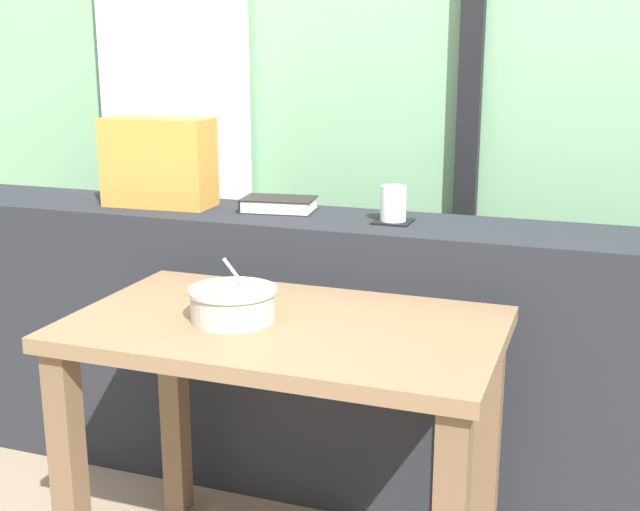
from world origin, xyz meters
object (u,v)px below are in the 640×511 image
object	(u,v)px
juice_glass	(393,205)
throw_pillow	(159,162)
soup_bowl	(234,304)
coaster_square	(393,222)
breakfast_table	(285,376)
closed_book	(278,204)

from	to	relation	value
juice_glass	throw_pillow	xyz separation A→B (m)	(-0.72, 0.00, 0.08)
juice_glass	soup_bowl	bearing A→B (deg)	-111.79
juice_glass	throw_pillow	world-z (taller)	throw_pillow
coaster_square	soup_bowl	size ratio (longest dim) A/B	0.51
breakfast_table	soup_bowl	bearing A→B (deg)	-167.58
breakfast_table	closed_book	xyz separation A→B (m)	(-0.25, 0.56, 0.28)
soup_bowl	breakfast_table	bearing A→B (deg)	12.42
juice_glass	throw_pillow	bearing A→B (deg)	179.83
closed_book	throw_pillow	bearing A→B (deg)	-173.56
coaster_square	closed_book	world-z (taller)	closed_book
breakfast_table	soup_bowl	distance (m)	0.20
breakfast_table	closed_book	distance (m)	0.67
closed_book	throw_pillow	distance (m)	0.38
closed_book	soup_bowl	xyz separation A→B (m)	(0.14, -0.59, -0.11)
breakfast_table	juice_glass	bearing A→B (deg)	78.35
breakfast_table	soup_bowl	size ratio (longest dim) A/B	4.84
closed_book	soup_bowl	size ratio (longest dim) A/B	1.13
juice_glass	closed_book	world-z (taller)	juice_glass
closed_book	soup_bowl	world-z (taller)	closed_book
coaster_square	juice_glass	bearing A→B (deg)	0.00
breakfast_table	soup_bowl	world-z (taller)	soup_bowl
breakfast_table	juice_glass	xyz separation A→B (m)	(0.11, 0.52, 0.31)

